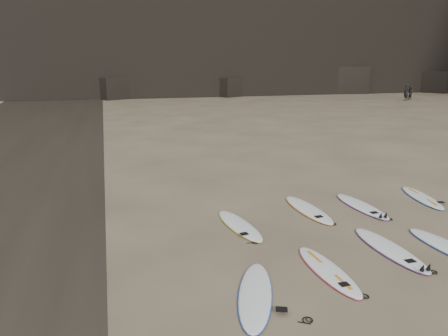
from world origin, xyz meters
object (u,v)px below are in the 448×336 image
object	(u,v)px
person_a	(406,92)
person_b	(410,93)
surfboard_0	(255,294)
surfboard_7	(361,206)
surfboard_1	(328,270)
surfboard_5	(239,225)
surfboard_6	(308,209)
surfboard_2	(390,249)
surfboard_8	(422,197)

from	to	relation	value
person_a	person_b	size ratio (longest dim) A/B	1.22
person_a	surfboard_0	bearing A→B (deg)	-44.58
surfboard_7	person_a	bearing A→B (deg)	48.48
surfboard_1	surfboard_5	bearing A→B (deg)	108.20
surfboard_0	surfboard_6	world-z (taller)	surfboard_6
surfboard_2	person_a	distance (m)	42.53
surfboard_8	person_a	distance (m)	37.78
surfboard_0	surfboard_2	distance (m)	4.02
surfboard_1	person_a	world-z (taller)	person_a
surfboard_2	person_a	bearing A→B (deg)	51.46
surfboard_1	surfboard_7	size ratio (longest dim) A/B	0.96
surfboard_5	surfboard_8	size ratio (longest dim) A/B	1.01
surfboard_0	surfboard_8	distance (m)	8.63
surfboard_6	person_b	xyz separation A→B (m)	(27.95, 31.53, 0.72)
surfboard_6	person_b	distance (m)	42.14
surfboard_2	person_b	distance (m)	44.15
surfboard_7	person_a	distance (m)	39.48
person_b	surfboard_0	bearing A→B (deg)	-43.69
surfboard_2	person_b	size ratio (longest dim) A/B	1.78
surfboard_6	surfboard_8	distance (m)	4.21
surfboard_5	surfboard_2	bearing A→B (deg)	-46.27
surfboard_1	surfboard_6	distance (m)	3.99
surfboard_0	surfboard_7	size ratio (longest dim) A/B	1.02
surfboard_8	surfboard_6	bearing A→B (deg)	-166.76
surfboard_7	person_a	xyz separation A→B (m)	(24.90, 30.63, 0.89)
surfboard_6	person_b	bearing A→B (deg)	45.82
surfboard_1	surfboard_6	world-z (taller)	surfboard_6
surfboard_0	surfboard_1	xyz separation A→B (m)	(1.87, 0.54, -0.00)
surfboard_6	person_a	bearing A→B (deg)	46.21
surfboard_0	person_a	bearing A→B (deg)	70.29
surfboard_7	person_b	xyz separation A→B (m)	(26.19, 31.67, 0.73)
surfboard_1	surfboard_2	xyz separation A→B (m)	(1.99, 0.61, 0.00)
surfboard_7	surfboard_0	bearing A→B (deg)	-142.57
surfboard_2	person_b	world-z (taller)	person_b
surfboard_1	surfboard_7	distance (m)	4.76
surfboard_2	surfboard_8	bearing A→B (deg)	41.53
surfboard_7	person_b	bearing A→B (deg)	48.00
surfboard_7	surfboard_8	size ratio (longest dim) A/B	1.03
person_a	surfboard_6	bearing A→B (deg)	-45.09
surfboard_6	surfboard_8	xyz separation A→B (m)	(4.21, 0.10, -0.00)
surfboard_6	surfboard_2	bearing A→B (deg)	-81.16
surfboard_1	surfboard_5	world-z (taller)	surfboard_5
surfboard_7	surfboard_6	bearing A→B (deg)	172.83
surfboard_7	person_a	size ratio (longest dim) A/B	1.39
person_a	person_b	bearing A→B (deg)	124.98
surfboard_0	surfboard_2	bearing A→B (deg)	37.48
surfboard_2	surfboard_5	world-z (taller)	surfboard_2
surfboard_2	surfboard_1	bearing A→B (deg)	-163.78
surfboard_0	surfboard_2	xyz separation A→B (m)	(3.85, 1.14, 0.00)
person_b	surfboard_6	bearing A→B (deg)	-44.23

